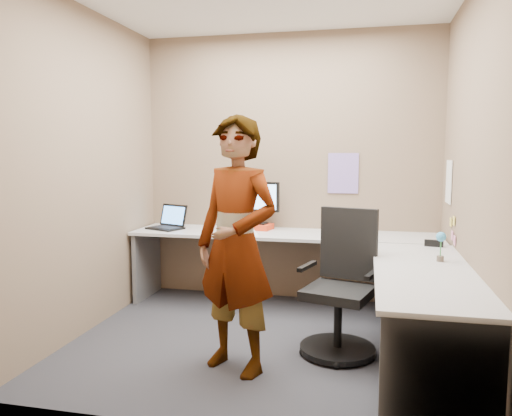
% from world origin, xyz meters
% --- Properties ---
extents(ground, '(3.00, 3.00, 0.00)m').
position_xyz_m(ground, '(0.00, 0.00, 0.00)').
color(ground, '#242328').
rests_on(ground, ground).
extents(wall_back, '(3.00, 0.00, 3.00)m').
position_xyz_m(wall_back, '(0.00, 1.30, 1.35)').
color(wall_back, brown).
rests_on(wall_back, ground).
extents(wall_right, '(0.00, 2.70, 2.70)m').
position_xyz_m(wall_right, '(1.50, 0.00, 1.35)').
color(wall_right, brown).
rests_on(wall_right, ground).
extents(wall_left, '(0.00, 2.70, 2.70)m').
position_xyz_m(wall_left, '(-1.50, 0.00, 1.35)').
color(wall_left, brown).
rests_on(wall_left, ground).
extents(desk, '(2.98, 2.58, 0.73)m').
position_xyz_m(desk, '(0.44, 0.39, 0.59)').
color(desk, '#BBBBBB').
rests_on(desk, ground).
extents(paper_ream, '(0.31, 0.25, 0.06)m').
position_xyz_m(paper_ream, '(-0.29, 1.12, 0.76)').
color(paper_ream, red).
rests_on(paper_ream, desk).
extents(monitor, '(0.45, 0.16, 0.43)m').
position_xyz_m(monitor, '(-0.29, 1.14, 1.04)').
color(monitor, black).
rests_on(monitor, paper_ream).
extents(laptop, '(0.42, 0.39, 0.24)m').
position_xyz_m(laptop, '(-1.19, 0.98, 0.79)').
color(laptop, black).
rests_on(laptop, desk).
extents(trackball_mouse, '(0.12, 0.08, 0.07)m').
position_xyz_m(trackball_mouse, '(-0.49, 0.80, 0.76)').
color(trackball_mouse, '#B7B7BC').
rests_on(trackball_mouse, desk).
extents(origami, '(0.10, 0.10, 0.06)m').
position_xyz_m(origami, '(-0.25, 0.77, 0.76)').
color(origami, white).
rests_on(origami, desk).
extents(stapler, '(0.15, 0.06, 0.05)m').
position_xyz_m(stapler, '(1.34, 0.55, 0.76)').
color(stapler, black).
rests_on(stapler, desk).
extents(flower, '(0.07, 0.07, 0.22)m').
position_xyz_m(flower, '(1.32, -0.03, 0.87)').
color(flower, brown).
rests_on(flower, desk).
extents(calendar_purple, '(0.30, 0.01, 0.40)m').
position_xyz_m(calendar_purple, '(0.55, 1.29, 1.30)').
color(calendar_purple, '#846BB7').
rests_on(calendar_purple, wall_back).
extents(calendar_white, '(0.01, 0.28, 0.38)m').
position_xyz_m(calendar_white, '(1.49, 0.90, 1.25)').
color(calendar_white, white).
rests_on(calendar_white, wall_right).
extents(sticky_note_a, '(0.01, 0.07, 0.07)m').
position_xyz_m(sticky_note_a, '(1.49, 0.55, 0.95)').
color(sticky_note_a, '#F2E059').
rests_on(sticky_note_a, wall_right).
extents(sticky_note_b, '(0.01, 0.07, 0.07)m').
position_xyz_m(sticky_note_b, '(1.49, 0.60, 0.82)').
color(sticky_note_b, pink).
rests_on(sticky_note_b, wall_right).
extents(sticky_note_c, '(0.01, 0.07, 0.07)m').
position_xyz_m(sticky_note_c, '(1.49, 0.48, 0.80)').
color(sticky_note_c, pink).
rests_on(sticky_note_c, wall_right).
extents(sticky_note_d, '(0.01, 0.07, 0.07)m').
position_xyz_m(sticky_note_d, '(1.49, 0.70, 0.92)').
color(sticky_note_d, '#F2E059').
rests_on(sticky_note_d, wall_right).
extents(office_chair, '(0.61, 0.59, 1.07)m').
position_xyz_m(office_chair, '(0.62, -0.04, 0.44)').
color(office_chair, black).
rests_on(office_chair, ground).
extents(person, '(0.76, 0.64, 1.76)m').
position_xyz_m(person, '(-0.07, -0.51, 0.88)').
color(person, '#999399').
rests_on(person, ground).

